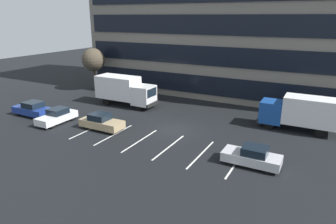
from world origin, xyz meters
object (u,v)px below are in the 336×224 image
sedan_silver (252,157)px  sedan_tan (101,122)px  sedan_navy (33,109)px  sedan_white (57,116)px  bare_tree (93,60)px  box_truck_blue (301,112)px  box_truck_white (125,89)px

sedan_silver → sedan_tan: bearing=177.9°
sedan_navy → sedan_white: sedan_navy is taller
sedan_navy → bare_tree: 12.62m
sedan_white → bare_tree: bearing=115.6°
sedan_silver → bare_tree: bare_tree is taller
box_truck_blue → sedan_tan: size_ratio=1.66×
bare_tree → box_truck_blue: bearing=-6.6°
sedan_tan → bare_tree: size_ratio=0.70×
box_truck_blue → sedan_tan: box_truck_blue is taller
box_truck_white → bare_tree: bearing=153.4°
box_truck_white → sedan_tan: 8.08m
sedan_white → bare_tree: size_ratio=0.68×
box_truck_white → sedan_silver: box_truck_white is taller
sedan_white → bare_tree: 14.13m
sedan_navy → box_truck_blue: bearing=19.1°
box_truck_white → sedan_tan: bearing=-69.8°
sedan_white → sedan_silver: sedan_white is taller
sedan_white → sedan_silver: (19.16, 0.20, -0.00)m
box_truck_white → sedan_white: box_truck_white is taller
sedan_navy → bare_tree: bearing=98.8°
box_truck_blue → sedan_navy: (-25.42, -8.82, -1.08)m
sedan_navy → sedan_silver: size_ratio=1.07×
sedan_white → sedan_silver: size_ratio=1.01×
box_truck_white → bare_tree: size_ratio=1.24×
sedan_tan → sedan_white: (-5.02, -0.73, -0.02)m
sedan_tan → bare_tree: (-10.91, 11.57, 3.64)m
box_truck_blue → sedan_silver: size_ratio=1.72×
sedan_white → sedan_silver: bearing=0.6°
box_truck_white → sedan_navy: 10.15m
sedan_navy → box_truck_white: bearing=51.3°
box_truck_white → sedan_white: (-2.26, -8.23, -1.24)m
sedan_navy → sedan_silver: bearing=-0.4°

